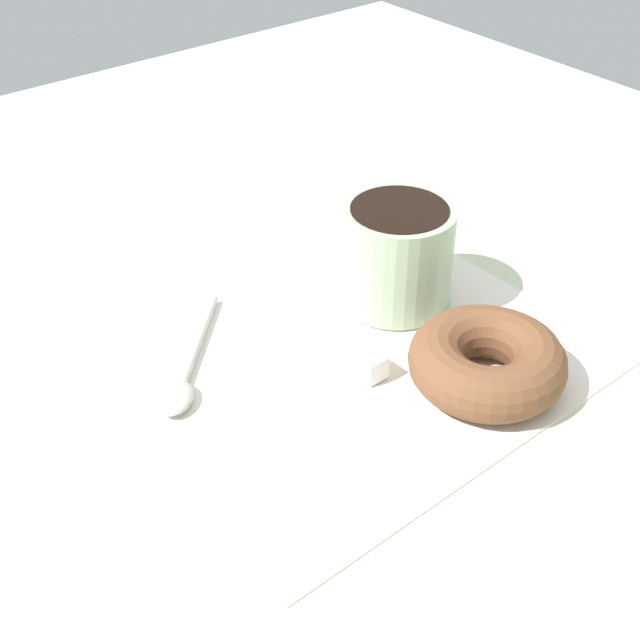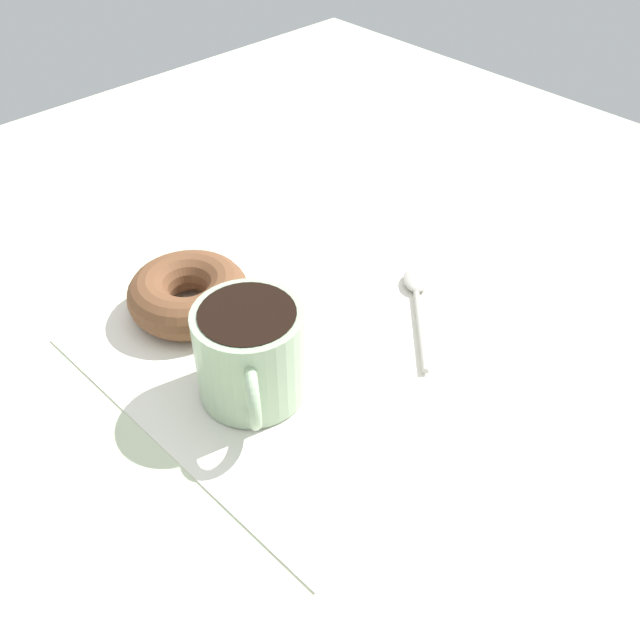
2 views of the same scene
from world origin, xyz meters
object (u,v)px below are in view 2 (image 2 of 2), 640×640
object	(u,v)px
donut	(188,294)
spoon	(417,293)
coffee_cup	(246,350)
sugar_cube	(279,302)

from	to	relation	value
donut	spoon	distance (cm)	20.82
coffee_cup	sugar_cube	xyz separation A→B (cm)	(5.73, -8.18, -3.28)
coffee_cup	donut	size ratio (longest dim) A/B	0.98
coffee_cup	sugar_cube	bearing A→B (deg)	-55.01
coffee_cup	donut	distance (cm)	11.61
coffee_cup	donut	xyz separation A→B (cm)	(11.17, -2.23, -2.24)
donut	sugar_cube	world-z (taller)	donut
spoon	sugar_cube	size ratio (longest dim) A/B	6.28
spoon	sugar_cube	xyz separation A→B (cm)	(7.37, 10.39, 0.47)
coffee_cup	sugar_cube	distance (cm)	10.51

